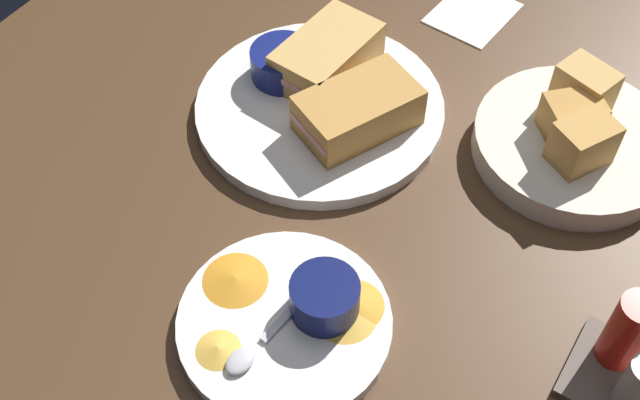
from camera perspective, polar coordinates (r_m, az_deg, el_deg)
The scene contains 13 objects.
ground_plane at distance 90.61cm, azimuth 5.47°, elevation 1.83°, with size 110.00×110.00×3.00cm, color #4C331E.
plate_sandwich_main at distance 93.88cm, azimuth -0.02°, elevation 6.48°, with size 28.63×28.63×1.60cm, color white.
sandwich_half_near at distance 89.29cm, azimuth 2.70°, elevation 6.35°, with size 14.98×12.32×4.80cm.
sandwich_half_far at distance 95.57cm, azimuth 0.50°, elevation 10.12°, with size 13.77×8.61×4.80cm.
ramekin_dark_sauce at distance 95.55cm, azimuth -2.64°, elevation 9.68°, with size 7.58×7.58×3.60cm.
spoon_by_dark_ramekin at distance 93.68cm, azimuth 0.00°, elevation 7.36°, with size 3.11×9.96×0.80cm.
plate_chips_companion at distance 76.79cm, azimuth -2.52°, elevation -8.70°, with size 20.25×20.25×1.60cm, color white.
ramekin_light_gravy at distance 74.84cm, azimuth 0.34°, elevation -6.83°, with size 6.56×6.56×3.85cm.
spoon_by_gravy_ramekin at distance 74.27cm, azimuth -4.81°, elevation -10.60°, with size 9.95×2.52×0.80cm.
plantain_chip_scatter at distance 76.52cm, azimuth -1.77°, elevation -7.37°, with size 16.90×19.81×0.60cm.
bread_basket_rear at distance 92.89cm, azimuth 17.50°, elevation 4.19°, with size 21.94×21.94×8.05cm.
condiment_caddy at distance 76.94cm, azimuth 20.80°, elevation -10.39°, with size 9.00×9.00×9.50cm.
paper_napkin_folded at distance 109.46cm, azimuth 10.73°, elevation 12.85°, with size 11.00×9.00×0.40cm, color white.
Camera 1 is at (53.51, 23.90, 67.61)cm, focal length 45.41 mm.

